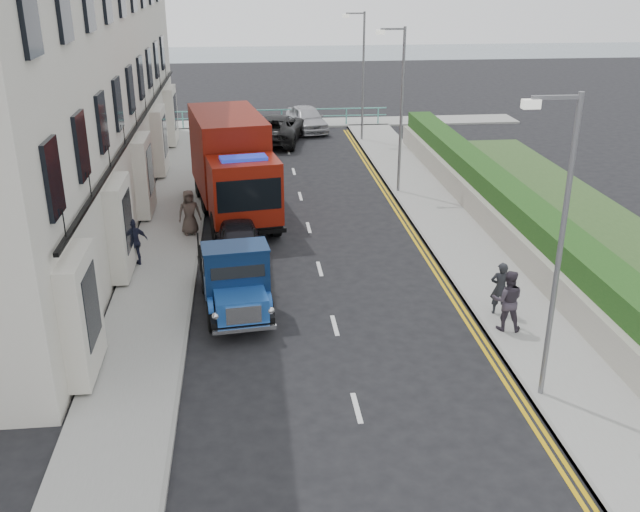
# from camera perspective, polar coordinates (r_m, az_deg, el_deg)

# --- Properties ---
(ground) EXTENTS (120.00, 120.00, 0.00)m
(ground) POSITION_cam_1_polar(r_m,az_deg,el_deg) (18.16, 1.98, -8.52)
(ground) COLOR black
(ground) RESTS_ON ground
(pavement_west) EXTENTS (2.40, 38.00, 0.12)m
(pavement_west) POSITION_cam_1_polar(r_m,az_deg,el_deg) (26.29, -12.08, 1.20)
(pavement_west) COLOR gray
(pavement_west) RESTS_ON ground
(pavement_east) EXTENTS (2.60, 38.00, 0.12)m
(pavement_east) POSITION_cam_1_polar(r_m,az_deg,el_deg) (27.19, 10.48, 2.05)
(pavement_east) COLOR gray
(pavement_east) RESTS_ON ground
(promenade) EXTENTS (30.00, 2.50, 0.12)m
(promenade) POSITION_cam_1_polar(r_m,az_deg,el_deg) (45.44, -3.12, 10.53)
(promenade) COLOR gray
(promenade) RESTS_ON ground
(sea_plane) EXTENTS (120.00, 120.00, 0.00)m
(sea_plane) POSITION_cam_1_polar(r_m,az_deg,el_deg) (76.04, -4.45, 15.20)
(sea_plane) COLOR slate
(sea_plane) RESTS_ON ground
(terrace_west) EXTENTS (6.31, 30.20, 14.25)m
(terrace_west) POSITION_cam_1_polar(r_m,az_deg,el_deg) (29.41, -21.15, 16.73)
(terrace_west) COLOR beige
(terrace_west) RESTS_ON ground
(garden_east) EXTENTS (1.45, 28.00, 1.75)m
(garden_east) POSITION_cam_1_polar(r_m,az_deg,el_deg) (27.52, 14.43, 3.80)
(garden_east) COLOR #B2AD9E
(garden_east) RESTS_ON ground
(seafront_railing) EXTENTS (13.00, 0.08, 1.11)m
(seafront_railing) POSITION_cam_1_polar(r_m,az_deg,el_deg) (44.55, -3.08, 10.98)
(seafront_railing) COLOR #59B2A5
(seafront_railing) RESTS_ON ground
(lamp_near) EXTENTS (1.23, 0.18, 7.00)m
(lamp_near) POSITION_cam_1_polar(r_m,az_deg,el_deg) (15.81, 18.38, 1.53)
(lamp_near) COLOR slate
(lamp_near) RESTS_ON ground
(lamp_mid) EXTENTS (1.23, 0.18, 7.00)m
(lamp_mid) POSITION_cam_1_polar(r_m,az_deg,el_deg) (30.59, 6.34, 12.18)
(lamp_mid) COLOR slate
(lamp_mid) RESTS_ON ground
(lamp_far) EXTENTS (1.23, 0.18, 7.00)m
(lamp_far) POSITION_cam_1_polar(r_m,az_deg,el_deg) (40.31, 3.31, 14.70)
(lamp_far) COLOR slate
(lamp_far) RESTS_ON ground
(bedford_lorry) EXTENTS (2.25, 4.68, 2.14)m
(bedford_lorry) POSITION_cam_1_polar(r_m,az_deg,el_deg) (20.17, -6.72, -2.20)
(bedford_lorry) COLOR black
(bedford_lorry) RESTS_ON ground
(red_lorry) EXTENTS (3.65, 7.70, 3.88)m
(red_lorry) POSITION_cam_1_polar(r_m,az_deg,el_deg) (28.40, -7.07, 7.36)
(red_lorry) COLOR black
(red_lorry) RESTS_ON ground
(parked_car_front) EXTENTS (1.80, 3.93, 1.31)m
(parked_car_front) POSITION_cam_1_polar(r_m,az_deg,el_deg) (24.04, -6.46, 1.07)
(parked_car_front) COLOR black
(parked_car_front) RESTS_ON ground
(parked_car_mid) EXTENTS (2.11, 4.58, 1.45)m
(parked_car_mid) POSITION_cam_1_polar(r_m,az_deg,el_deg) (28.74, -6.47, 4.80)
(parked_car_mid) COLOR #60B6CE
(parked_car_mid) RESTS_ON ground
(parked_car_rear) EXTENTS (2.25, 4.93, 1.40)m
(parked_car_rear) POSITION_cam_1_polar(r_m,az_deg,el_deg) (33.02, -6.48, 7.06)
(parked_car_rear) COLOR silver
(parked_car_rear) RESTS_ON ground
(seafront_car_left) EXTENTS (3.78, 6.11, 1.58)m
(seafront_car_left) POSITION_cam_1_polar(r_m,az_deg,el_deg) (40.65, -3.49, 10.17)
(seafront_car_left) COLOR black
(seafront_car_left) RESTS_ON ground
(seafront_car_right) EXTENTS (2.57, 4.66, 1.50)m
(seafront_car_right) POSITION_cam_1_polar(r_m,az_deg,el_deg) (43.44, -1.07, 10.94)
(seafront_car_right) COLOR #B1B1B6
(seafront_car_right) RESTS_ON ground
(pedestrian_east_near) EXTENTS (0.64, 0.49, 1.55)m
(pedestrian_east_near) POSITION_cam_1_polar(r_m,az_deg,el_deg) (20.59, 14.23, -2.52)
(pedestrian_east_near) COLOR #222327
(pedestrian_east_near) RESTS_ON pavement_east
(pedestrian_east_far) EXTENTS (0.97, 0.83, 1.71)m
(pedestrian_east_far) POSITION_cam_1_polar(r_m,az_deg,el_deg) (19.72, 14.77, -3.45)
(pedestrian_east_far) COLOR #3C3440
(pedestrian_east_far) RESTS_ON pavement_east
(pedestrian_west_near) EXTENTS (0.99, 0.86, 1.60)m
(pedestrian_west_near) POSITION_cam_1_polar(r_m,az_deg,el_deg) (23.96, -14.63, 1.08)
(pedestrian_west_near) COLOR #1C1F33
(pedestrian_west_near) RESTS_ON pavement_west
(pedestrian_west_far) EXTENTS (0.91, 0.70, 1.67)m
(pedestrian_west_far) POSITION_cam_1_polar(r_m,az_deg,el_deg) (26.35, -10.41, 3.45)
(pedestrian_west_far) COLOR #443831
(pedestrian_west_far) RESTS_ON pavement_west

